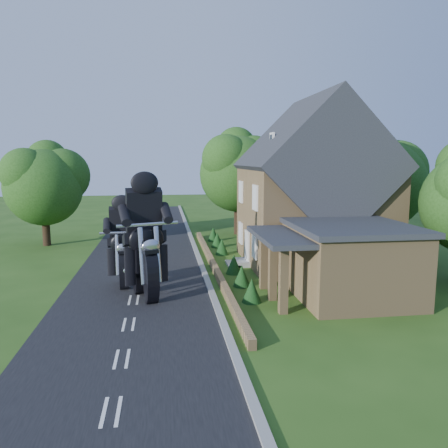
{
  "coord_description": "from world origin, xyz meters",
  "views": [
    {
      "loc": [
        1.41,
        -19.6,
        6.39
      ],
      "look_at": [
        4.78,
        4.3,
        2.8
      ],
      "focal_mm": 35.0,
      "sensor_mm": 36.0,
      "label": 1
    }
  ],
  "objects": [
    {
      "name": "motorcycle_lead",
      "position": [
        0.57,
        0.15,
        0.88
      ],
      "size": [
        1.07,
        1.94,
        1.75
      ],
      "primitive_type": null,
      "rotation": [
        0.0,
        0.0,
        3.48
      ],
      "color": "black",
      "rests_on": "ground"
    },
    {
      "name": "tree_behind_left",
      "position": [
        8.16,
        17.13,
        5.73
      ],
      "size": [
        6.94,
        6.4,
        9.16
      ],
      "color": "black",
      "rests_on": "ground"
    },
    {
      "name": "kerb",
      "position": [
        3.65,
        0.0,
        0.06
      ],
      "size": [
        0.3,
        80.0,
        0.12
      ],
      "primitive_type": "cube",
      "color": "gray",
      "rests_on": "ground"
    },
    {
      "name": "road",
      "position": [
        0.0,
        0.0,
        0.01
      ],
      "size": [
        7.0,
        80.0,
        0.02
      ],
      "primitive_type": "cube",
      "color": "black",
      "rests_on": "ground"
    },
    {
      "name": "shrub_e",
      "position": [
        5.3,
        11.5,
        0.55
      ],
      "size": [
        0.9,
        0.9,
        1.1
      ],
      "primitive_type": "cone",
      "color": "black",
      "rests_on": "ground"
    },
    {
      "name": "shrub_b",
      "position": [
        5.3,
        1.5,
        0.55
      ],
      "size": [
        0.9,
        0.9,
        1.1
      ],
      "primitive_type": "cone",
      "color": "black",
      "rests_on": "ground"
    },
    {
      "name": "shrub_f",
      "position": [
        5.3,
        14.0,
        0.55
      ],
      "size": [
        0.9,
        0.9,
        1.1
      ],
      "primitive_type": "cone",
      "color": "black",
      "rests_on": "ground"
    },
    {
      "name": "tree_house_right",
      "position": [
        16.65,
        8.62,
        5.19
      ],
      "size": [
        6.51,
        6.0,
        8.4
      ],
      "color": "black",
      "rests_on": "ground"
    },
    {
      "name": "tree_far_road",
      "position": [
        -6.86,
        14.11,
        4.84
      ],
      "size": [
        6.08,
        5.6,
        7.84
      ],
      "color": "black",
      "rests_on": "ground"
    },
    {
      "name": "shrub_c",
      "position": [
        5.3,
        4.0,
        0.55
      ],
      "size": [
        0.9,
        0.9,
        1.1
      ],
      "primitive_type": "cone",
      "color": "black",
      "rests_on": "ground"
    },
    {
      "name": "shrub_d",
      "position": [
        5.3,
        9.0,
        0.55
      ],
      "size": [
        0.9,
        0.9,
        1.1
      ],
      "primitive_type": "cone",
      "color": "black",
      "rests_on": "ground"
    },
    {
      "name": "house",
      "position": [
        10.49,
        6.0,
        4.34
      ],
      "size": [
        9.54,
        8.64,
        10.24
      ],
      "color": "#98794D",
      "rests_on": "ground"
    },
    {
      "name": "tree_behind_house",
      "position": [
        14.18,
        16.14,
        6.23
      ],
      "size": [
        7.81,
        7.2,
        10.08
      ],
      "color": "black",
      "rests_on": "ground"
    },
    {
      "name": "garden_wall",
      "position": [
        4.3,
        5.0,
        0.2
      ],
      "size": [
        0.3,
        22.0,
        0.4
      ],
      "primitive_type": "cube",
      "color": "#98794D",
      "rests_on": "ground"
    },
    {
      "name": "ground",
      "position": [
        0.0,
        0.0,
        0.0
      ],
      "size": [
        120.0,
        120.0,
        0.0
      ],
      "primitive_type": "plane",
      "color": "#274A15",
      "rests_on": "ground"
    },
    {
      "name": "shrub_a",
      "position": [
        5.3,
        -1.0,
        0.55
      ],
      "size": [
        0.9,
        0.9,
        1.1
      ],
      "primitive_type": "cone",
      "color": "black",
      "rests_on": "ground"
    },
    {
      "name": "annex",
      "position": [
        9.87,
        -0.8,
        1.77
      ],
      "size": [
        7.05,
        5.94,
        3.44
      ],
      "color": "#98794D",
      "rests_on": "ground"
    },
    {
      "name": "motorcycle_follow",
      "position": [
        -0.59,
        2.37,
        0.7
      ],
      "size": [
        0.46,
        1.52,
        1.39
      ],
      "primitive_type": null,
      "rotation": [
        0.0,
        0.0,
        3.2
      ],
      "color": "black",
      "rests_on": "ground"
    }
  ]
}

